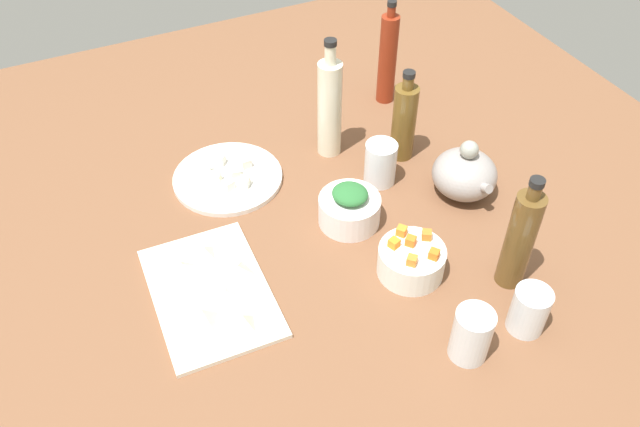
{
  "coord_description": "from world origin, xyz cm",
  "views": [
    {
      "loc": [
        85.92,
        -41.06,
        99.49
      ],
      "look_at": [
        0.0,
        0.0,
        8.0
      ],
      "focal_mm": 36.72,
      "sensor_mm": 36.0,
      "label": 1
    }
  ],
  "objects_px": {
    "bottle_1": "(404,121)",
    "drinking_glass_0": "(380,163)",
    "plate_tofu": "(228,178)",
    "drinking_glass_2": "(529,310)",
    "bowl_carrots": "(411,261)",
    "teapot": "(465,174)",
    "bottle_3": "(520,239)",
    "bottle_2": "(388,58)",
    "cutting_board": "(211,292)",
    "drinking_glass_1": "(471,335)",
    "bottle_0": "(330,107)",
    "bowl_greens": "(350,211)"
  },
  "relations": [
    {
      "from": "bottle_2",
      "to": "bottle_3",
      "type": "height_order",
      "value": "bottle_2"
    },
    {
      "from": "plate_tofu",
      "to": "bottle_1",
      "type": "relative_size",
      "value": 1.09
    },
    {
      "from": "plate_tofu",
      "to": "teapot",
      "type": "height_order",
      "value": "teapot"
    },
    {
      "from": "plate_tofu",
      "to": "bottle_3",
      "type": "height_order",
      "value": "bottle_3"
    },
    {
      "from": "bowl_carrots",
      "to": "bottle_3",
      "type": "bearing_deg",
      "value": 58.63
    },
    {
      "from": "teapot",
      "to": "bottle_1",
      "type": "xyz_separation_m",
      "value": [
        -0.17,
        -0.05,
        0.04
      ]
    },
    {
      "from": "bottle_3",
      "to": "bottle_1",
      "type": "bearing_deg",
      "value": 178.85
    },
    {
      "from": "drinking_glass_0",
      "to": "drinking_glass_2",
      "type": "distance_m",
      "value": 0.47
    },
    {
      "from": "drinking_glass_2",
      "to": "bowl_carrots",
      "type": "bearing_deg",
      "value": -149.59
    },
    {
      "from": "bottle_3",
      "to": "bottle_2",
      "type": "bearing_deg",
      "value": 172.1
    },
    {
      "from": "bowl_greens",
      "to": "bottle_0",
      "type": "bearing_deg",
      "value": 163.93
    },
    {
      "from": "plate_tofu",
      "to": "teapot",
      "type": "distance_m",
      "value": 0.52
    },
    {
      "from": "plate_tofu",
      "to": "drinking_glass_0",
      "type": "xyz_separation_m",
      "value": [
        0.15,
        0.31,
        0.04
      ]
    },
    {
      "from": "cutting_board",
      "to": "plate_tofu",
      "type": "bearing_deg",
      "value": 154.6
    },
    {
      "from": "bottle_0",
      "to": "drinking_glass_2",
      "type": "relative_size",
      "value": 3.14
    },
    {
      "from": "bowl_greens",
      "to": "drinking_glass_2",
      "type": "distance_m",
      "value": 0.41
    },
    {
      "from": "bottle_0",
      "to": "drinking_glass_0",
      "type": "relative_size",
      "value": 2.91
    },
    {
      "from": "plate_tofu",
      "to": "bowl_carrots",
      "type": "height_order",
      "value": "bowl_carrots"
    },
    {
      "from": "drinking_glass_0",
      "to": "drinking_glass_1",
      "type": "xyz_separation_m",
      "value": [
        0.47,
        -0.09,
        0.0
      ]
    },
    {
      "from": "bowl_greens",
      "to": "teapot",
      "type": "bearing_deg",
      "value": 85.02
    },
    {
      "from": "bowl_greens",
      "to": "bowl_carrots",
      "type": "height_order",
      "value": "bowl_greens"
    },
    {
      "from": "teapot",
      "to": "drinking_glass_0",
      "type": "relative_size",
      "value": 1.58
    },
    {
      "from": "bowl_carrots",
      "to": "drinking_glass_0",
      "type": "bearing_deg",
      "value": 163.28
    },
    {
      "from": "bowl_carrots",
      "to": "drinking_glass_0",
      "type": "relative_size",
      "value": 1.3
    },
    {
      "from": "bottle_1",
      "to": "drinking_glass_2",
      "type": "relative_size",
      "value": 2.43
    },
    {
      "from": "cutting_board",
      "to": "teapot",
      "type": "relative_size",
      "value": 1.96
    },
    {
      "from": "bowl_carrots",
      "to": "bottle_1",
      "type": "bearing_deg",
      "value": 152.22
    },
    {
      "from": "drinking_glass_2",
      "to": "plate_tofu",
      "type": "bearing_deg",
      "value": -150.57
    },
    {
      "from": "plate_tofu",
      "to": "drinking_glass_1",
      "type": "xyz_separation_m",
      "value": [
        0.61,
        0.22,
        0.05
      ]
    },
    {
      "from": "bottle_0",
      "to": "bottle_3",
      "type": "distance_m",
      "value": 0.52
    },
    {
      "from": "teapot",
      "to": "drinking_glass_0",
      "type": "distance_m",
      "value": 0.18
    },
    {
      "from": "bottle_2",
      "to": "drinking_glass_0",
      "type": "distance_m",
      "value": 0.33
    },
    {
      "from": "bottle_1",
      "to": "drinking_glass_0",
      "type": "height_order",
      "value": "bottle_1"
    },
    {
      "from": "drinking_glass_0",
      "to": "drinking_glass_1",
      "type": "height_order",
      "value": "drinking_glass_1"
    },
    {
      "from": "bowl_carrots",
      "to": "bottle_3",
      "type": "distance_m",
      "value": 0.21
    },
    {
      "from": "bottle_0",
      "to": "bottle_2",
      "type": "height_order",
      "value": "bottle_0"
    },
    {
      "from": "bottle_1",
      "to": "drinking_glass_1",
      "type": "height_order",
      "value": "bottle_1"
    },
    {
      "from": "bowl_carrots",
      "to": "teapot",
      "type": "distance_m",
      "value": 0.27
    },
    {
      "from": "plate_tofu",
      "to": "bottle_2",
      "type": "xyz_separation_m",
      "value": [
        -0.13,
        0.48,
        0.11
      ]
    },
    {
      "from": "teapot",
      "to": "bottle_3",
      "type": "relative_size",
      "value": 0.62
    },
    {
      "from": "bottle_1",
      "to": "teapot",
      "type": "bearing_deg",
      "value": 17.36
    },
    {
      "from": "teapot",
      "to": "bottle_1",
      "type": "distance_m",
      "value": 0.18
    },
    {
      "from": "bottle_2",
      "to": "drinking_glass_2",
      "type": "xyz_separation_m",
      "value": [
        0.74,
        -0.13,
        -0.07
      ]
    },
    {
      "from": "bottle_1",
      "to": "bottle_2",
      "type": "relative_size",
      "value": 0.83
    },
    {
      "from": "bottle_0",
      "to": "drinking_glass_1",
      "type": "height_order",
      "value": "bottle_0"
    },
    {
      "from": "plate_tofu",
      "to": "bottle_3",
      "type": "xyz_separation_m",
      "value": [
        0.51,
        0.39,
        0.11
      ]
    },
    {
      "from": "bottle_3",
      "to": "drinking_glass_1",
      "type": "height_order",
      "value": "bottle_3"
    },
    {
      "from": "bowl_greens",
      "to": "bottle_1",
      "type": "height_order",
      "value": "bottle_1"
    },
    {
      "from": "bottle_0",
      "to": "drinking_glass_0",
      "type": "bearing_deg",
      "value": 20.34
    },
    {
      "from": "bottle_0",
      "to": "cutting_board",
      "type": "bearing_deg",
      "value": -53.16
    }
  ]
}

